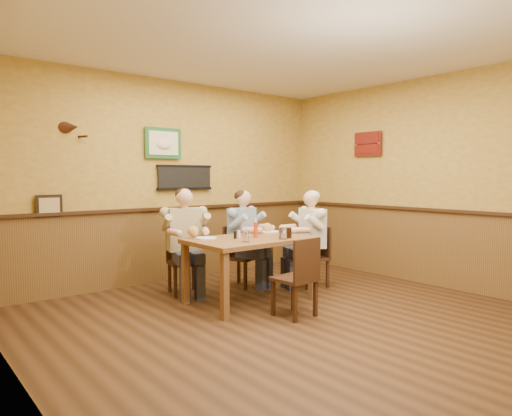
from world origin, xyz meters
The scene contains 17 objects.
room centered at (0.13, 0.17, 1.69)m, with size 5.02×5.03×2.81m.
dining_table centered at (0.08, 0.91, 0.66)m, with size 1.40×0.90×0.75m.
chair_back_left centered at (-0.33, 1.70, 0.41)m, with size 0.38×0.38×0.83m, color #382011, non-canonical shape.
chair_back_right centered at (0.47, 1.56, 0.40)m, with size 0.37×0.37×0.81m, color #382011, non-canonical shape.
chair_right_end centered at (1.18, 0.95, 0.40)m, with size 0.37×0.37×0.80m, color #382011, non-canonical shape.
chair_near_side centered at (0.09, 0.17, 0.42)m, with size 0.39×0.39×0.84m, color #382011, non-canonical shape.
diner_tan_shirt centered at (-0.33, 1.70, 0.59)m, with size 0.55×0.55×1.18m, color #C1B284, non-canonical shape.
diner_blue_polo centered at (0.47, 1.56, 0.58)m, with size 0.53×0.53×1.15m, color #7D97BC, non-canonical shape.
diner_white_elder centered at (1.18, 0.95, 0.57)m, with size 0.53×0.53×1.15m, color silver, non-canonical shape.
water_glass_left centered at (-0.15, 0.68, 0.81)m, with size 0.08×0.08×0.12m, color silver.
water_glass_mid centered at (0.31, 0.58, 0.82)m, with size 0.09×0.09×0.13m, color silver.
cola_tumbler centered at (0.42, 0.62, 0.81)m, with size 0.09×0.09×0.12m, color black.
hot_sauce_bottle centered at (0.16, 0.89, 0.85)m, with size 0.05×0.05×0.20m, color red.
salt_shaker centered at (-0.01, 0.99, 0.79)m, with size 0.04×0.04×0.09m, color white.
pepper_shaker centered at (-0.08, 0.97, 0.79)m, with size 0.03×0.03×0.09m, color black.
plate_far_left centered at (-0.35, 1.17, 0.76)m, with size 0.24×0.24×0.02m, color silver.
plate_far_right centered at (0.61, 1.17, 0.76)m, with size 0.26×0.26×0.02m, color silver.
Camera 1 is at (-3.20, -3.22, 1.47)m, focal length 32.00 mm.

